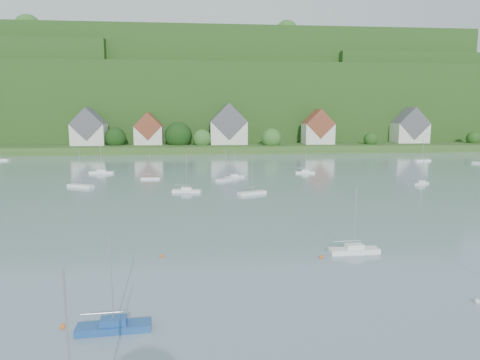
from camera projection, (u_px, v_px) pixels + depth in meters
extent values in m
cube|color=#2C521F|center=(216.00, 146.00, 199.78)|extent=(600.00, 60.00, 3.00)
cube|color=#1D4115|center=(212.00, 109.00, 270.82)|extent=(620.00, 160.00, 40.00)
cube|color=#1D4115|center=(228.00, 96.00, 265.59)|extent=(240.00, 130.00, 60.00)
cube|color=#1D4115|center=(467.00, 105.00, 265.33)|extent=(200.00, 110.00, 48.00)
sphere|color=#1F4514|center=(473.00, 138.00, 195.11)|extent=(6.45, 6.45, 6.45)
sphere|color=#2A5820|center=(202.00, 139.00, 182.67)|extent=(8.19, 8.19, 8.19)
sphere|color=#2A5820|center=(96.00, 140.00, 180.81)|extent=(6.49, 6.49, 6.49)
sphere|color=#2A5820|center=(318.00, 134.00, 195.41)|extent=(12.16, 12.16, 12.16)
sphere|color=#2A5820|center=(271.00, 138.00, 181.46)|extent=(8.73, 8.73, 8.73)
sphere|color=black|center=(115.00, 138.00, 181.20)|extent=(9.32, 9.32, 9.32)
sphere|color=#1F4514|center=(370.00, 140.00, 187.37)|extent=(6.24, 6.24, 6.24)
sphere|color=black|center=(403.00, 137.00, 201.89)|extent=(8.16, 8.16, 8.16)
sphere|color=black|center=(179.00, 136.00, 184.00)|extent=(11.92, 11.92, 11.92)
sphere|color=#1F4514|center=(68.00, 53.00, 246.70)|extent=(10.29, 10.29, 10.29)
sphere|color=black|center=(91.00, 51.00, 236.67)|extent=(7.18, 7.18, 7.18)
sphere|color=#1F4514|center=(279.00, 39.00, 248.66)|extent=(12.83, 12.83, 12.83)
sphere|color=#2A5820|center=(139.00, 34.00, 228.94)|extent=(8.18, 8.18, 8.18)
sphere|color=#1F4514|center=(213.00, 45.00, 269.42)|extent=(12.73, 12.73, 12.73)
sphere|color=#1F4514|center=(358.00, 37.00, 242.35)|extent=(11.50, 11.50, 11.50)
sphere|color=#1F4514|center=(306.00, 45.00, 270.09)|extent=(14.65, 14.65, 14.65)
sphere|color=#2A5820|center=(287.00, 31.00, 225.30)|extent=(11.95, 11.95, 11.95)
sphere|color=#1F4514|center=(423.00, 37.00, 239.80)|extent=(9.76, 9.76, 9.76)
sphere|color=#2A5820|center=(135.00, 44.00, 259.93)|extent=(7.07, 7.07, 7.07)
sphere|color=black|center=(206.00, 36.00, 233.35)|extent=(8.21, 8.21, 8.21)
sphere|color=#2A5820|center=(174.00, 41.00, 254.91)|extent=(12.24, 12.24, 12.24)
sphere|color=#2A5820|center=(411.00, 39.00, 243.70)|extent=(9.00, 9.00, 9.00)
sphere|color=#2A5820|center=(28.00, 28.00, 217.57)|extent=(13.65, 13.65, 13.65)
sphere|color=#1F4514|center=(378.00, 43.00, 257.27)|extent=(8.03, 8.03, 8.03)
sphere|color=#2A5820|center=(376.00, 61.00, 259.23)|extent=(14.97, 14.97, 14.97)
sphere|color=#1F4514|center=(342.00, 62.00, 254.89)|extent=(9.78, 9.78, 9.78)
sphere|color=#1F4514|center=(408.00, 62.00, 257.45)|extent=(12.02, 12.02, 12.02)
sphere|color=black|center=(455.00, 58.00, 240.72)|extent=(11.57, 11.57, 11.57)
sphere|color=#1F4514|center=(442.00, 54.00, 226.21)|extent=(12.65, 12.65, 12.65)
sphere|color=#2A5820|center=(471.00, 57.00, 233.70)|extent=(8.28, 8.28, 8.28)
sphere|color=black|center=(473.00, 66.00, 271.39)|extent=(7.47, 7.47, 7.47)
sphere|color=#2A5820|center=(381.00, 61.00, 248.29)|extent=(9.48, 9.48, 9.48)
sphere|color=#1F4514|center=(145.00, 71.00, 251.19)|extent=(12.01, 12.01, 12.01)
sphere|color=black|center=(408.00, 71.00, 255.86)|extent=(15.08, 15.08, 15.08)
sphere|color=#2A5820|center=(381.00, 73.00, 270.34)|extent=(15.99, 15.99, 15.99)
sphere|color=black|center=(206.00, 72.00, 264.30)|extent=(15.72, 15.72, 15.72)
sphere|color=#1F4514|center=(229.00, 73.00, 261.54)|extent=(10.54, 10.54, 10.54)
cube|color=silver|center=(89.00, 135.00, 181.09)|extent=(14.00, 10.00, 9.00)
cube|color=#525158|center=(89.00, 124.00, 180.41)|extent=(14.00, 10.40, 14.00)
cube|color=silver|center=(149.00, 135.00, 185.40)|extent=(12.00, 9.00, 8.00)
cube|color=brown|center=(149.00, 126.00, 184.80)|extent=(12.00, 9.36, 12.00)
cube|color=silver|center=(229.00, 133.00, 187.44)|extent=(16.00, 11.00, 10.00)
cube|color=#525158|center=(228.00, 121.00, 186.69)|extent=(16.00, 11.44, 16.00)
cube|color=silver|center=(318.00, 134.00, 189.17)|extent=(13.00, 10.00, 9.00)
cube|color=brown|center=(318.00, 124.00, 188.50)|extent=(13.00, 10.40, 13.00)
cube|color=silver|center=(409.00, 133.00, 197.19)|extent=(15.00, 10.00, 9.00)
cube|color=#525158|center=(410.00, 123.00, 196.51)|extent=(15.00, 10.40, 15.00)
cube|color=#1D4990|center=(114.00, 327.00, 30.70)|extent=(5.39, 1.84, 0.53)
cube|color=#1D4990|center=(114.00, 321.00, 30.62)|extent=(1.92, 1.16, 0.50)
cylinder|color=silver|center=(112.00, 281.00, 30.16)|extent=(0.10, 0.10, 6.62)
cylinder|color=silver|center=(102.00, 313.00, 30.40)|extent=(2.91, 0.28, 0.08)
cube|color=white|center=(354.00, 251.00, 48.04)|extent=(5.76, 1.79, 0.57)
cube|color=white|center=(354.00, 246.00, 47.96)|extent=(2.04, 1.19, 0.50)
cylinder|color=silver|center=(355.00, 218.00, 47.46)|extent=(0.10, 0.10, 7.14)
cylinder|color=silver|center=(347.00, 241.00, 47.75)|extent=(3.14, 0.18, 0.08)
sphere|color=silver|center=(477.00, 303.00, 35.34)|extent=(0.49, 0.49, 0.49)
sphere|color=#DE5D1D|center=(321.00, 258.00, 46.42)|extent=(0.45, 0.45, 0.45)
sphere|color=#DE5D1D|center=(161.00, 257.00, 46.77)|extent=(0.43, 0.43, 0.43)
sphere|color=#DE5D1D|center=(63.00, 328.00, 31.16)|extent=(0.43, 0.43, 0.43)
cube|color=white|center=(252.00, 193.00, 84.00)|extent=(6.09, 3.96, 0.59)
cylinder|color=silver|center=(252.00, 173.00, 83.39)|extent=(0.10, 0.10, 7.42)
cylinder|color=silver|center=(248.00, 187.00, 83.38)|extent=(3.01, 1.42, 0.08)
cube|color=white|center=(102.00, 172.00, 114.01)|extent=(6.54, 2.18, 0.65)
cube|color=white|center=(102.00, 170.00, 113.93)|extent=(2.33, 1.39, 0.50)
cylinder|color=silver|center=(101.00, 156.00, 113.36)|extent=(0.10, 0.10, 8.06)
cylinder|color=silver|center=(98.00, 168.00, 113.80)|extent=(3.55, 0.29, 0.08)
cube|color=white|center=(422.00, 161.00, 144.25)|extent=(6.36, 3.01, 0.61)
cylinder|color=silver|center=(423.00, 149.00, 143.63)|extent=(0.10, 0.10, 7.67)
cylinder|color=silver|center=(420.00, 157.00, 143.79)|extent=(3.31, 0.81, 0.08)
cube|color=white|center=(422.00, 184.00, 95.82)|extent=(4.48, 3.97, 0.47)
cube|color=white|center=(422.00, 182.00, 95.75)|extent=(1.85, 1.75, 0.50)
cylinder|color=silver|center=(423.00, 170.00, 95.34)|extent=(0.10, 0.10, 5.86)
cylinder|color=silver|center=(421.00, 179.00, 95.17)|extent=(2.06, 1.68, 0.08)
cube|color=white|center=(150.00, 179.00, 103.58)|extent=(4.71, 1.56, 0.46)
cylinder|color=silver|center=(150.00, 166.00, 103.11)|extent=(0.10, 0.10, 5.81)
cylinder|color=silver|center=(147.00, 174.00, 103.39)|extent=(2.56, 0.22, 0.08)
cube|color=white|center=(226.00, 179.00, 101.80)|extent=(5.01, 5.10, 0.56)
cylinder|color=silver|center=(226.00, 164.00, 101.23)|extent=(0.10, 0.10, 6.98)
cylinder|color=silver|center=(223.00, 175.00, 100.97)|extent=(2.19, 2.26, 0.08)
cube|color=white|center=(234.00, 177.00, 105.90)|extent=(5.15, 3.83, 0.51)
cube|color=white|center=(234.00, 175.00, 105.82)|extent=(2.06, 1.77, 0.50)
cylinder|color=silver|center=(234.00, 163.00, 105.37)|extent=(0.10, 0.10, 6.41)
cylinder|color=silver|center=(232.00, 173.00, 105.28)|extent=(2.47, 1.50, 0.08)
cube|color=white|center=(81.00, 186.00, 92.31)|extent=(6.25, 4.23, 0.61)
cylinder|color=silver|center=(80.00, 167.00, 91.69)|extent=(0.10, 0.10, 7.64)
cylinder|color=silver|center=(77.00, 180.00, 92.45)|extent=(3.06, 1.55, 0.08)
cube|color=white|center=(187.00, 191.00, 86.29)|extent=(6.06, 2.68, 0.59)
cube|color=white|center=(187.00, 188.00, 86.21)|extent=(2.22, 1.50, 0.50)
cylinder|color=silver|center=(186.00, 172.00, 85.69)|extent=(0.10, 0.10, 7.32)
cylinder|color=silver|center=(182.00, 185.00, 86.19)|extent=(3.18, 0.67, 0.08)
cylinder|color=silver|center=(480.00, 159.00, 137.18)|extent=(1.65, 2.95, 0.08)
cube|color=white|center=(305.00, 172.00, 114.68)|extent=(5.36, 2.32, 0.52)
cube|color=white|center=(305.00, 171.00, 114.61)|extent=(1.96, 1.31, 0.50)
cylinder|color=silver|center=(305.00, 160.00, 114.15)|extent=(0.10, 0.10, 6.48)
cylinder|color=silver|center=(302.00, 168.00, 114.57)|extent=(2.82, 0.57, 0.08)
cube|color=white|center=(0.00, 160.00, 146.91)|extent=(6.52, 2.74, 0.63)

